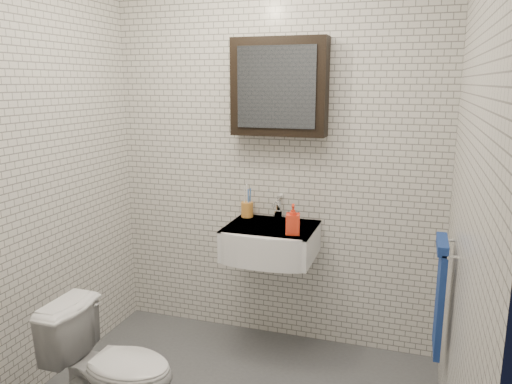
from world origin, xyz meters
TOP-DOWN VIEW (x-y plane):
  - room_shell at (0.00, 0.00)m, footprint 2.22×2.02m
  - washbasin at (0.05, 0.73)m, footprint 0.55×0.50m
  - faucet at (0.05, 0.93)m, footprint 0.06×0.20m
  - mirror_cabinet at (0.05, 0.93)m, footprint 0.60×0.15m
  - towel_rail at (1.04, 0.35)m, footprint 0.09×0.30m
  - toothbrush_cup at (-0.16, 0.93)m, footprint 0.10×0.10m
  - soap_bottle at (0.22, 0.65)m, footprint 0.10×0.10m
  - toilet at (-0.49, -0.19)m, footprint 0.64×0.37m

SIDE VIEW (x-z plane):
  - toilet at x=-0.49m, z-range 0.00..0.65m
  - towel_rail at x=1.04m, z-range 0.43..1.01m
  - washbasin at x=0.05m, z-range 0.66..0.86m
  - toothbrush_cup at x=-0.16m, z-range 0.80..1.02m
  - faucet at x=0.05m, z-range 0.84..0.99m
  - soap_bottle at x=0.22m, z-range 0.85..1.03m
  - room_shell at x=0.00m, z-range 0.21..2.72m
  - mirror_cabinet at x=0.05m, z-range 1.40..2.00m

